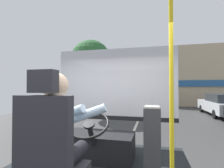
% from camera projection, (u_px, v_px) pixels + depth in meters
% --- Properties ---
extents(ground, '(18.00, 44.00, 0.06)m').
position_uv_depth(ground, '(140.00, 117.00, 10.39)').
color(ground, '#373737').
extents(driver_seat, '(0.48, 0.48, 1.28)m').
position_uv_depth(driver_seat, '(50.00, 160.00, 1.39)').
color(driver_seat, black).
rests_on(driver_seat, bus_floor).
extents(bus_driver, '(0.79, 0.54, 0.86)m').
position_uv_depth(bus_driver, '(58.00, 131.00, 1.50)').
color(bus_driver, black).
rests_on(bus_driver, driver_seat).
extents(steering_console, '(1.10, 0.98, 0.78)m').
position_uv_depth(steering_console, '(99.00, 145.00, 2.64)').
color(steering_console, black).
rests_on(steering_console, bus_floor).
extents(handrail_pole, '(0.04, 0.04, 2.20)m').
position_uv_depth(handrail_pole, '(171.00, 91.00, 1.68)').
color(handrail_pole, yellow).
rests_on(handrail_pole, bus_floor).
extents(fare_box, '(0.20, 0.26, 0.90)m').
position_uv_depth(fare_box, '(152.00, 142.00, 2.08)').
color(fare_box, '#333338').
rests_on(fare_box, bus_floor).
extents(windshield_panel, '(2.50, 0.08, 1.48)m').
position_uv_depth(windshield_panel, '(114.00, 92.00, 3.45)').
color(windshield_panel, silver).
extents(street_tree, '(2.53, 2.53, 4.83)m').
position_uv_depth(street_tree, '(91.00, 61.00, 10.49)').
color(street_tree, '#4C3828').
rests_on(street_tree, ground).
extents(shop_building, '(10.61, 5.66, 5.97)m').
position_uv_depth(shop_building, '(188.00, 77.00, 18.45)').
color(shop_building, tan).
rests_on(shop_building, ground).
extents(parked_car_silver, '(1.90, 4.43, 1.41)m').
position_uv_depth(parked_car_silver, '(222.00, 105.00, 10.77)').
color(parked_car_silver, silver).
rests_on(parked_car_silver, ground).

